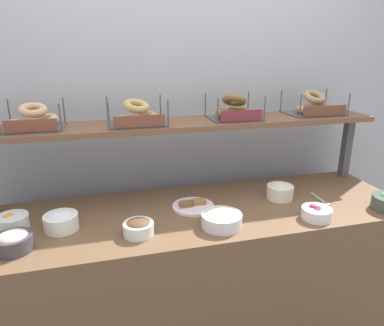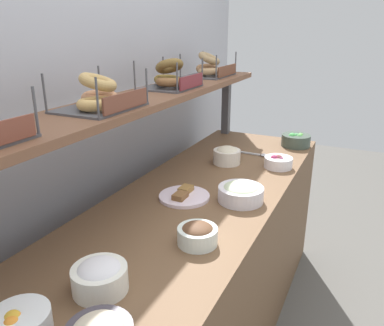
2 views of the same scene
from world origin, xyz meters
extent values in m
cube|color=#AEB0BA|center=(0.00, 0.55, 1.20)|extent=(3.48, 0.06, 2.40)
cube|color=brown|center=(0.00, 0.00, 0.42)|extent=(2.28, 0.70, 0.85)
cube|color=#4C4C51|center=(1.08, 0.27, 1.05)|extent=(0.05, 0.05, 0.40)
cube|color=brown|center=(0.00, 0.27, 1.26)|extent=(2.24, 0.32, 0.03)
cylinder|color=white|center=(0.54, -0.24, 0.88)|extent=(0.15, 0.15, 0.06)
sphere|color=#88405F|center=(0.53, -0.26, 0.90)|extent=(0.03, 0.03, 0.03)
sphere|color=brown|center=(0.54, -0.24, 0.90)|extent=(0.05, 0.05, 0.05)
sphere|color=#9E2D52|center=(0.52, -0.22, 0.90)|extent=(0.04, 0.04, 0.04)
sphere|color=brown|center=(0.54, -0.24, 0.90)|extent=(0.04, 0.04, 0.04)
sphere|color=#A52444|center=(0.55, -0.24, 0.90)|extent=(0.03, 0.03, 0.03)
cylinder|color=#3F4D41|center=(0.98, -0.25, 0.89)|extent=(0.18, 0.18, 0.07)
sphere|color=#61AE4C|center=(0.99, -0.27, 0.91)|extent=(0.04, 0.04, 0.04)
sphere|color=#468F51|center=(0.97, -0.25, 0.91)|extent=(0.04, 0.04, 0.04)
sphere|color=green|center=(0.96, -0.23, 0.91)|extent=(0.05, 0.05, 0.05)
sphere|color=#509B4E|center=(0.96, -0.27, 0.91)|extent=(0.04, 0.04, 0.04)
cylinder|color=white|center=(0.04, -0.20, 0.88)|extent=(0.20, 0.20, 0.07)
ellipsoid|color=beige|center=(0.04, -0.20, 0.91)|extent=(0.15, 0.15, 0.05)
cylinder|color=white|center=(0.48, 0.03, 0.89)|extent=(0.15, 0.15, 0.08)
ellipsoid|color=beige|center=(0.48, 0.03, 0.92)|extent=(0.12, 0.12, 0.05)
cylinder|color=white|center=(-0.93, 0.04, 0.88)|extent=(0.15, 0.15, 0.07)
sphere|color=orange|center=(-0.94, 0.04, 0.91)|extent=(0.03, 0.03, 0.03)
sphere|color=orange|center=(-0.96, 0.03, 0.91)|extent=(0.04, 0.04, 0.04)
sphere|color=gold|center=(-0.94, 0.04, 0.91)|extent=(0.04, 0.04, 0.04)
cylinder|color=white|center=(-0.35, -0.17, 0.88)|extent=(0.14, 0.14, 0.06)
ellipsoid|color=brown|center=(-0.35, -0.17, 0.91)|extent=(0.11, 0.11, 0.04)
cylinder|color=white|center=(-0.70, -0.03, 0.89)|extent=(0.16, 0.16, 0.07)
ellipsoid|color=white|center=(-0.70, -0.03, 0.92)|extent=(0.13, 0.13, 0.05)
cylinder|color=white|center=(-0.04, 0.04, 0.86)|extent=(0.23, 0.23, 0.01)
cube|color=brown|center=(-0.08, 0.04, 0.88)|extent=(0.07, 0.05, 0.02)
cube|color=olive|center=(0.00, 0.05, 0.88)|extent=(0.07, 0.05, 0.02)
cube|color=#B7B7BC|center=(0.69, -0.03, 0.86)|extent=(0.02, 0.14, 0.01)
ellipsoid|color=#B7B7BC|center=(0.69, -0.12, 0.86)|extent=(0.04, 0.03, 0.01)
cylinder|color=#4C4C51|center=(-0.67, 0.17, 1.35)|extent=(0.01, 0.01, 0.14)
cube|color=#4C4C51|center=(-0.29, 0.26, 1.28)|extent=(0.31, 0.24, 0.01)
cylinder|color=#4C4C51|center=(-0.44, 0.14, 1.35)|extent=(0.01, 0.01, 0.14)
cylinder|color=#4C4C51|center=(-0.14, 0.14, 1.35)|extent=(0.01, 0.01, 0.14)
cylinder|color=#4C4C51|center=(-0.44, 0.37, 1.35)|extent=(0.01, 0.01, 0.14)
cylinder|color=#4C4C51|center=(-0.14, 0.37, 1.35)|extent=(0.01, 0.01, 0.14)
cube|color=brown|center=(-0.29, 0.14, 1.32)|extent=(0.26, 0.01, 0.06)
torus|color=tan|center=(-0.35, 0.23, 1.31)|extent=(0.17, 0.17, 0.05)
torus|color=tan|center=(-0.25, 0.30, 1.31)|extent=(0.20, 0.20, 0.05)
torus|color=tan|center=(-0.29, 0.26, 1.38)|extent=(0.19, 0.20, 0.08)
cube|color=#4C4C51|center=(0.27, 0.27, 1.28)|extent=(0.29, 0.24, 0.01)
cylinder|color=#4C4C51|center=(0.13, 0.16, 1.35)|extent=(0.01, 0.01, 0.14)
cylinder|color=#4C4C51|center=(0.41, 0.16, 1.35)|extent=(0.01, 0.01, 0.14)
cylinder|color=#4C4C51|center=(0.13, 0.39, 1.35)|extent=(0.01, 0.01, 0.14)
cylinder|color=#4C4C51|center=(0.41, 0.39, 1.35)|extent=(0.01, 0.01, 0.14)
cube|color=maroon|center=(0.27, 0.15, 1.32)|extent=(0.24, 0.01, 0.06)
torus|color=brown|center=(0.22, 0.24, 1.32)|extent=(0.16, 0.16, 0.06)
torus|color=olive|center=(0.32, 0.31, 1.31)|extent=(0.16, 0.16, 0.05)
torus|color=brown|center=(0.27, 0.27, 1.39)|extent=(0.20, 0.20, 0.10)
cube|color=#4C4C51|center=(0.81, 0.29, 1.28)|extent=(0.34, 0.24, 0.01)
cylinder|color=#4C4C51|center=(0.65, 0.17, 1.35)|extent=(0.01, 0.01, 0.14)
cylinder|color=#4C4C51|center=(0.97, 0.17, 1.35)|extent=(0.01, 0.01, 0.14)
cylinder|color=#4C4C51|center=(0.65, 0.40, 1.35)|extent=(0.01, 0.01, 0.14)
cylinder|color=#4C4C51|center=(0.97, 0.40, 1.35)|extent=(0.01, 0.01, 0.14)
cube|color=brown|center=(0.81, 0.17, 1.32)|extent=(0.29, 0.01, 0.06)
torus|color=tan|center=(0.75, 0.26, 1.31)|extent=(0.20, 0.20, 0.05)
torus|color=#A2724A|center=(0.86, 0.33, 1.32)|extent=(0.19, 0.19, 0.06)
torus|color=#9E8158|center=(0.81, 0.29, 1.39)|extent=(0.16, 0.16, 0.09)
camera|label=1|loc=(-0.49, -1.64, 1.68)|focal=32.96mm
camera|label=2|loc=(-1.42, -0.66, 1.57)|focal=35.81mm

